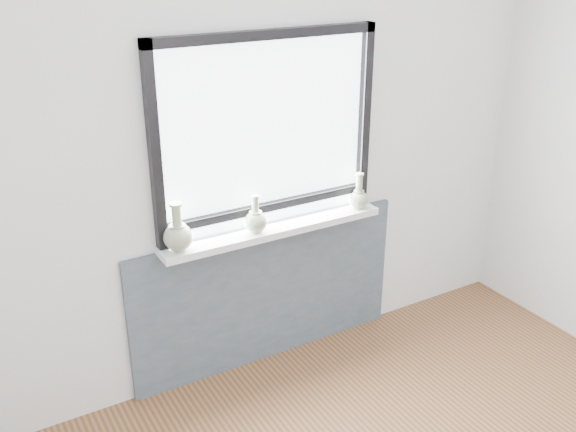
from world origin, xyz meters
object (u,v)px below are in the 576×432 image
windowsill (274,229)px  vase_b (256,220)px  vase_a (178,235)px  vase_c (359,197)px

windowsill → vase_b: size_ratio=6.27×
windowsill → vase_a: (-0.56, -0.01, 0.10)m
windowsill → vase_b: vase_b is taller
windowsill → vase_b: (-0.12, -0.02, 0.09)m
vase_b → vase_a: bearing=179.7°
vase_a → windowsill: bearing=1.4°
windowsill → vase_c: bearing=-2.3°
windowsill → vase_c: size_ratio=6.15×
vase_a → vase_b: bearing=-0.3°
vase_b → vase_c: 0.68m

